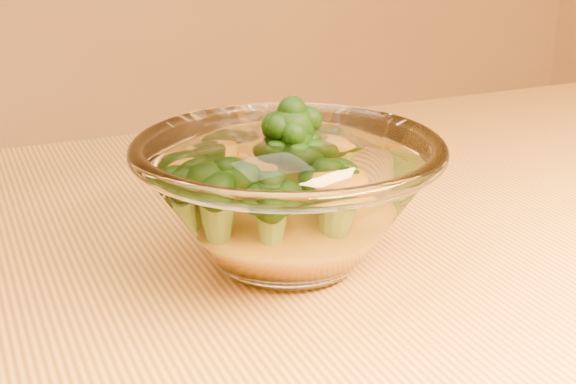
{
  "coord_description": "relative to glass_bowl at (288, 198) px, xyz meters",
  "views": [
    {
      "loc": [
        -0.15,
        -0.36,
        0.98
      ],
      "look_at": [
        0.04,
        0.07,
        0.8
      ],
      "focal_mm": 50.0,
      "sensor_mm": 36.0,
      "label": 1
    }
  ],
  "objects": [
    {
      "name": "broccoli_heap",
      "position": [
        -0.01,
        0.01,
        0.01
      ],
      "size": [
        0.13,
        0.12,
        0.08
      ],
      "color": "black",
      "rests_on": "cheese_sauce"
    },
    {
      "name": "cheese_sauce",
      "position": [
        0.0,
        0.0,
        -0.02
      ],
      "size": [
        0.1,
        0.1,
        0.03
      ],
      "primitive_type": "ellipsoid",
      "color": "orange",
      "rests_on": "glass_bowl"
    },
    {
      "name": "glass_bowl",
      "position": [
        0.0,
        0.0,
        0.0
      ],
      "size": [
        0.2,
        0.2,
        0.09
      ],
      "color": "white",
      "rests_on": "table"
    }
  ]
}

